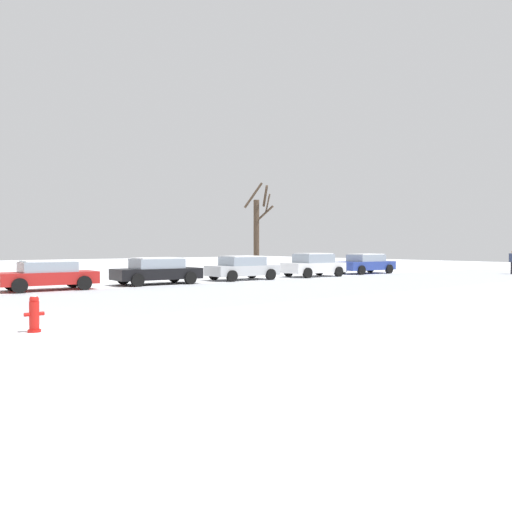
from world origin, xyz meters
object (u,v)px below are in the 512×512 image
object	(u,v)px
parked_car_white	(314,265)
parked_car_blue	(366,263)
parked_car_black	(157,271)
parked_car_silver	(242,268)
parked_car_red	(48,275)
fire_hydrant	(34,313)

from	to	relation	value
parked_car_white	parked_car_blue	size ratio (longest dim) A/B	0.93
parked_car_white	parked_car_black	bearing A→B (deg)	178.55
parked_car_silver	parked_car_blue	bearing A→B (deg)	0.07
parked_car_red	parked_car_black	distance (m)	5.48
parked_car_black	parked_car_silver	xyz separation A→B (m)	(5.48, 0.00, 0.01)
parked_car_black	parked_car_white	xyz separation A→B (m)	(10.96, -0.28, 0.05)
parked_car_red	parked_car_blue	distance (m)	21.92
parked_car_red	fire_hydrant	bearing A→B (deg)	-107.72
parked_car_blue	parked_car_black	bearing A→B (deg)	-179.95
parked_car_silver	parked_car_black	bearing A→B (deg)	-179.98
parked_car_silver	parked_car_blue	distance (m)	10.96
fire_hydrant	parked_car_black	world-z (taller)	parked_car_black
parked_car_red	parked_car_white	distance (m)	16.44
parked_car_white	fire_hydrant	bearing A→B (deg)	-150.73
parked_car_silver	parked_car_white	bearing A→B (deg)	-2.91
fire_hydrant	parked_car_red	world-z (taller)	parked_car_red
parked_car_black	parked_car_blue	world-z (taller)	parked_car_blue
parked_car_red	parked_car_black	xyz separation A→B (m)	(5.48, 0.17, 0.02)
parked_car_red	parked_car_blue	size ratio (longest dim) A/B	0.95
fire_hydrant	parked_car_blue	xyz separation A→B (m)	(25.54, 11.54, 0.28)
fire_hydrant	parked_car_silver	bearing A→B (deg)	38.32
fire_hydrant	parked_car_white	bearing A→B (deg)	29.27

